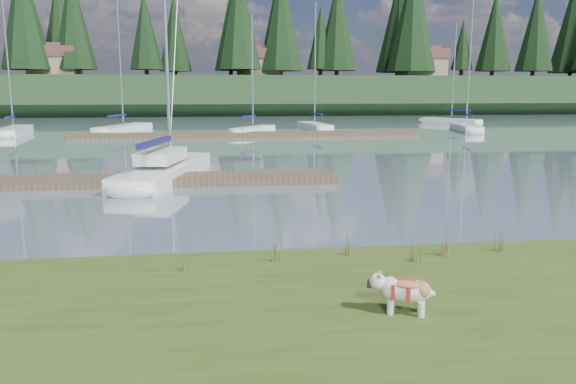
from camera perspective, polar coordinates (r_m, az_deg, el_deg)
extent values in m
plane|color=gray|center=(42.42, -6.73, 5.60)|extent=(200.00, 200.00, 0.00)
cube|color=#3B4F1A|center=(7.13, -2.27, -17.56)|extent=(60.00, 9.00, 0.35)
cube|color=#1B3118|center=(85.28, -7.20, 9.67)|extent=(200.00, 20.00, 5.00)
cylinder|color=silver|center=(8.30, 10.37, -11.43)|extent=(0.10, 0.10, 0.21)
cylinder|color=silver|center=(8.50, 10.43, -10.90)|extent=(0.10, 0.10, 0.21)
cylinder|color=silver|center=(8.29, 13.37, -11.55)|extent=(0.10, 0.10, 0.21)
cylinder|color=silver|center=(8.49, 13.36, -11.02)|extent=(0.10, 0.10, 0.21)
ellipsoid|color=silver|center=(8.31, 12.01, -9.79)|extent=(0.78, 0.57, 0.33)
ellipsoid|color=#A4743D|center=(8.28, 12.04, -9.10)|extent=(0.57, 0.48, 0.12)
ellipsoid|color=silver|center=(8.29, 9.06, -8.96)|extent=(0.32, 0.33, 0.25)
cube|color=black|center=(8.31, 8.31, -9.20)|extent=(0.11, 0.14, 0.10)
cube|color=white|center=(23.01, -12.33, 1.95)|extent=(3.48, 8.36, 0.70)
ellipsoid|color=white|center=(26.91, -9.87, 3.23)|extent=(2.20, 2.54, 0.70)
cube|color=#16164E|center=(21.71, -13.37, 4.94)|extent=(0.95, 3.67, 0.20)
cube|color=white|center=(22.48, -12.74, 3.61)|extent=(1.88, 3.17, 0.45)
cube|color=#4C3D2C|center=(21.81, -16.47, 1.11)|extent=(16.00, 2.00, 0.30)
cube|color=#4C3D2C|center=(42.48, -4.02, 5.86)|extent=(26.00, 2.20, 0.30)
cube|color=white|center=(48.85, -26.08, 5.51)|extent=(2.50, 7.33, 0.70)
ellipsoid|color=white|center=(52.37, -25.32, 5.83)|extent=(1.80, 2.14, 0.70)
cylinder|color=silver|center=(48.82, -26.66, 12.56)|extent=(0.12, 0.12, 10.89)
cube|color=#16164E|center=(47.83, -26.42, 6.82)|extent=(0.55, 2.86, 0.20)
cube|color=white|center=(48.81, -16.36, 6.14)|extent=(3.96, 7.68, 0.70)
ellipsoid|color=white|center=(52.18, -14.49, 6.48)|extent=(2.20, 2.46, 0.70)
cylinder|color=silver|center=(48.80, -16.75, 13.71)|extent=(0.12, 0.12, 11.75)
cube|color=#16164E|center=(47.83, -16.99, 7.44)|extent=(1.12, 2.90, 0.20)
cube|color=white|center=(44.90, -3.57, 6.20)|extent=(3.90, 5.08, 0.70)
ellipsoid|color=white|center=(47.22, -1.99, 6.42)|extent=(1.75, 1.84, 0.70)
cylinder|color=silver|center=(44.81, -3.64, 12.26)|extent=(0.12, 0.12, 8.32)
cube|color=#16164E|center=(44.21, -4.04, 7.66)|extent=(1.32, 1.87, 0.20)
cube|color=white|center=(49.48, 2.72, 6.60)|extent=(2.15, 6.56, 0.70)
ellipsoid|color=white|center=(52.57, 1.72, 6.83)|extent=(1.59, 1.90, 0.70)
cylinder|color=silver|center=(49.42, 2.77, 13.01)|extent=(0.12, 0.12, 9.91)
cube|color=#16164E|center=(48.57, 3.02, 7.92)|extent=(0.48, 2.57, 0.20)
cube|color=white|center=(49.58, 17.63, 6.13)|extent=(2.75, 6.51, 0.70)
ellipsoid|color=white|center=(52.67, 16.87, 6.40)|extent=(1.72, 1.98, 0.70)
cylinder|color=silver|center=(49.52, 17.98, 12.45)|extent=(0.12, 0.12, 9.78)
cube|color=#16164E|center=(48.67, 17.93, 7.44)|extent=(0.73, 2.51, 0.20)
cube|color=white|center=(59.70, 16.26, 6.85)|extent=(4.62, 5.81, 0.70)
ellipsoid|color=white|center=(61.35, 13.82, 7.05)|extent=(2.04, 2.13, 0.70)
cylinder|color=silver|center=(59.64, 16.52, 11.78)|extent=(0.12, 0.12, 9.11)
cube|color=#16164E|center=(59.21, 17.01, 7.93)|extent=(1.55, 2.11, 0.20)
cone|color=#475B23|center=(10.48, -1.42, -5.72)|extent=(0.03, 0.03, 0.51)
cone|color=brown|center=(10.44, -0.78, -6.08)|extent=(0.03, 0.03, 0.41)
cone|color=#475B23|center=(10.50, -1.11, -5.53)|extent=(0.03, 0.03, 0.57)
cone|color=brown|center=(10.48, -0.64, -6.14)|extent=(0.03, 0.03, 0.36)
cone|color=#475B23|center=(10.41, -1.27, -5.97)|extent=(0.03, 0.03, 0.46)
cone|color=#475B23|center=(10.88, 5.47, -5.15)|extent=(0.03, 0.03, 0.52)
cone|color=brown|center=(10.86, 6.12, -5.48)|extent=(0.03, 0.03, 0.41)
cone|color=#475B23|center=(10.92, 5.75, -4.96)|extent=(0.03, 0.03, 0.57)
cone|color=brown|center=(10.91, 6.22, -5.55)|extent=(0.03, 0.03, 0.36)
cone|color=#475B23|center=(10.82, 5.67, -5.38)|extent=(0.03, 0.03, 0.46)
cone|color=#475B23|center=(11.21, 15.20, -4.57)|extent=(0.03, 0.03, 0.68)
cone|color=brown|center=(11.20, 15.84, -4.97)|extent=(0.03, 0.03, 0.55)
cone|color=#475B23|center=(11.25, 15.43, -4.35)|extent=(0.03, 0.03, 0.75)
cone|color=brown|center=(11.26, 15.89, -5.07)|extent=(0.03, 0.03, 0.48)
cone|color=#475B23|center=(11.15, 15.45, -4.84)|extent=(0.03, 0.03, 0.61)
cone|color=#475B23|center=(10.17, -10.26, -6.69)|extent=(0.03, 0.03, 0.41)
cone|color=brown|center=(10.11, -9.64, -7.02)|extent=(0.03, 0.03, 0.33)
cone|color=#475B23|center=(10.19, -9.92, -6.53)|extent=(0.03, 0.03, 0.45)
cone|color=brown|center=(10.16, -9.46, -7.06)|extent=(0.03, 0.03, 0.29)
cone|color=#475B23|center=(10.10, -10.16, -6.93)|extent=(0.03, 0.03, 0.37)
cone|color=#475B23|center=(10.77, 12.55, -5.64)|extent=(0.03, 0.03, 0.47)
cone|color=brown|center=(10.76, 13.22, -5.95)|extent=(0.03, 0.03, 0.38)
cone|color=#475B23|center=(10.81, 12.80, -5.46)|extent=(0.03, 0.03, 0.52)
cone|color=brown|center=(10.81, 13.29, -6.00)|extent=(0.03, 0.03, 0.33)
cone|color=#475B23|center=(10.71, 12.79, -5.87)|extent=(0.03, 0.03, 0.43)
cone|color=#475B23|center=(11.86, 20.22, -4.36)|extent=(0.03, 0.03, 0.55)
cone|color=brown|center=(11.87, 20.84, -4.67)|extent=(0.03, 0.03, 0.44)
cone|color=#475B23|center=(11.91, 20.42, -4.18)|extent=(0.03, 0.03, 0.60)
cone|color=brown|center=(11.92, 20.86, -4.74)|extent=(0.03, 0.03, 0.38)
cone|color=#475B23|center=(11.81, 20.48, -4.58)|extent=(0.03, 0.03, 0.49)
cube|color=#33281C|center=(11.23, -4.33, -7.49)|extent=(60.00, 0.50, 0.14)
cylinder|color=#382619|center=(83.95, -24.89, 11.11)|extent=(0.60, 0.60, 1.80)
cone|color=black|center=(84.51, -25.30, 16.29)|extent=(6.60, 6.60, 15.00)
cylinder|color=#382619|center=(84.83, -14.16, 11.73)|extent=(0.60, 0.60, 1.80)
cone|color=black|center=(85.20, -14.34, 15.67)|extent=(4.84, 4.84, 11.00)
cylinder|color=#382619|center=(78.39, -4.98, 12.14)|extent=(0.60, 0.60, 1.80)
cone|color=black|center=(78.94, -5.06, 17.37)|extent=(6.16, 6.16, 14.00)
cylinder|color=#382619|center=(83.76, 3.31, 12.05)|extent=(0.60, 0.60, 1.80)
cone|color=black|center=(84.05, 3.35, 15.42)|extent=(3.96, 3.96, 9.00)
cylinder|color=#382619|center=(85.23, 12.38, 11.80)|extent=(0.60, 0.60, 1.80)
cone|color=black|center=(85.84, 12.60, 17.21)|extent=(7.04, 7.04, 16.00)
cylinder|color=#382619|center=(93.54, 20.00, 11.28)|extent=(0.60, 0.60, 1.80)
cone|color=black|center=(93.92, 20.24, 15.12)|extent=(5.28, 5.28, 12.00)
cube|color=gray|center=(85.07, -22.55, 11.60)|extent=(6.00, 5.00, 2.80)
cube|color=brown|center=(85.17, -22.65, 13.01)|extent=(6.30, 5.30, 1.40)
cube|color=brown|center=(85.22, -22.69, 13.54)|extent=(4.20, 3.60, 0.70)
cube|color=gray|center=(83.58, -3.03, 12.40)|extent=(6.00, 5.00, 2.80)
cube|color=brown|center=(83.68, -3.05, 13.83)|extent=(6.30, 5.30, 1.40)
cube|color=brown|center=(83.73, -3.05, 14.38)|extent=(4.20, 3.60, 0.70)
cube|color=gray|center=(86.87, 13.43, 12.06)|extent=(6.00, 5.00, 2.80)
cube|color=brown|center=(86.97, 13.49, 13.44)|extent=(6.30, 5.30, 1.40)
cube|color=brown|center=(87.02, 13.51, 13.97)|extent=(4.20, 3.60, 0.70)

